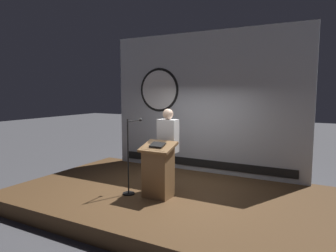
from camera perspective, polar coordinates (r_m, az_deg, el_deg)
ground_plane at (r=6.49m, az=0.16°, el=-14.72°), size 40.00×40.00×0.00m
stage_platform at (r=6.44m, az=0.16°, el=-13.47°), size 6.40×4.00×0.30m
banner_display at (r=7.74m, az=6.50°, el=4.25°), size 5.08×0.12×3.52m
podium at (r=5.96m, az=-1.86°, el=-8.36°), size 0.64×0.49×1.09m
speaker_person at (r=6.31m, az=-0.00°, el=-4.29°), size 0.40×0.26×1.70m
microphone_stand at (r=6.20m, az=-7.10°, el=-7.61°), size 0.24×0.60×1.51m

